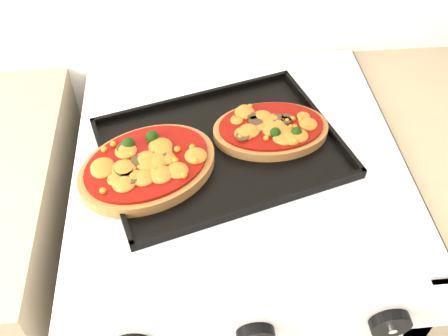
{
  "coord_description": "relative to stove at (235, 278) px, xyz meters",
  "views": [
    {
      "loc": [
        -0.04,
        1.06,
        1.56
      ],
      "look_at": [
        0.01,
        1.65,
        0.92
      ],
      "focal_mm": 40.0,
      "sensor_mm": 36.0,
      "label": 1
    }
  ],
  "objects": [
    {
      "name": "knob_right",
      "position": [
        0.19,
        -0.33,
        0.4
      ],
      "size": [
        0.06,
        0.02,
        0.06
      ],
      "primitive_type": "cylinder",
      "rotation": [
        1.57,
        0.0,
        0.0
      ],
      "color": "black",
      "rests_on": "control_panel"
    },
    {
      "name": "pizza_right",
      "position": [
        0.06,
        0.02,
        0.48
      ],
      "size": [
        0.22,
        0.15,
        0.03
      ],
      "primitive_type": null,
      "rotation": [
        0.0,
        0.0,
        0.03
      ],
      "color": "#A06337",
      "rests_on": "baking_tray"
    },
    {
      "name": "control_panel",
      "position": [
        0.0,
        -0.31,
        0.4
      ],
      "size": [
        0.6,
        0.02,
        0.09
      ],
      "primitive_type": "cube",
      "color": "silver",
      "rests_on": "stove"
    },
    {
      "name": "stove",
      "position": [
        0.0,
        0.0,
        0.0
      ],
      "size": [
        0.6,
        0.6,
        0.91
      ],
      "primitive_type": "cube",
      "color": "silver",
      "rests_on": "floor"
    },
    {
      "name": "baking_tray",
      "position": [
        -0.03,
        -0.0,
        0.47
      ],
      "size": [
        0.48,
        0.41,
        0.02
      ],
      "primitive_type": "cube",
      "rotation": [
        0.0,
        0.0,
        0.28
      ],
      "color": "black",
      "rests_on": "stove"
    },
    {
      "name": "pizza_left",
      "position": [
        -0.16,
        -0.05,
        0.48
      ],
      "size": [
        0.3,
        0.27,
        0.04
      ],
      "primitive_type": null,
      "rotation": [
        0.0,
        0.0,
        0.47
      ],
      "color": "#A06337",
      "rests_on": "baking_tray"
    },
    {
      "name": "knob_center",
      "position": [
        -0.01,
        -0.33,
        0.4
      ],
      "size": [
        0.06,
        0.02,
        0.06
      ],
      "primitive_type": "cylinder",
      "rotation": [
        1.57,
        0.0,
        0.0
      ],
      "color": "black",
      "rests_on": "control_panel"
    }
  ]
}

